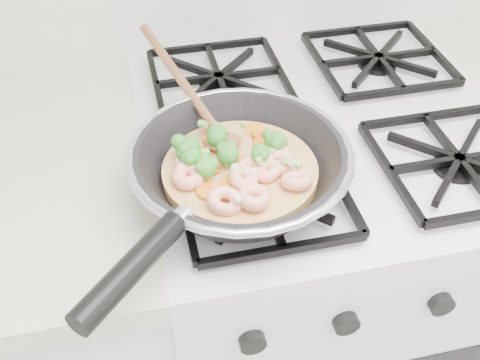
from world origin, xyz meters
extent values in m
cube|color=white|center=(0.00, 1.70, 0.45)|extent=(0.60, 0.60, 0.90)
cube|color=black|center=(0.00, 1.70, 0.91)|extent=(0.56, 0.56, 0.02)
torus|color=silver|center=(-0.18, 1.57, 0.98)|extent=(0.30, 0.30, 0.01)
cylinder|color=black|center=(-0.34, 1.40, 0.98)|extent=(0.14, 0.14, 0.03)
cylinder|color=tan|center=(-0.18, 1.57, 0.94)|extent=(0.21, 0.21, 0.02)
ellipsoid|color=brown|center=(-0.19, 1.61, 0.96)|extent=(0.05, 0.06, 0.02)
cylinder|color=brown|center=(-0.23, 1.76, 0.99)|extent=(0.09, 0.27, 0.05)
torus|color=#FFB496|center=(-0.15, 1.54, 0.96)|extent=(0.06, 0.06, 0.02)
torus|color=#FFB496|center=(-0.17, 1.55, 0.96)|extent=(0.06, 0.06, 0.02)
torus|color=#FFB496|center=(-0.18, 1.53, 0.96)|extent=(0.06, 0.06, 0.02)
torus|color=#FFB496|center=(-0.13, 1.55, 0.96)|extent=(0.05, 0.05, 0.02)
torus|color=#FFB496|center=(-0.11, 1.51, 0.96)|extent=(0.05, 0.05, 0.03)
torus|color=#FFB496|center=(-0.25, 1.55, 0.96)|extent=(0.05, 0.05, 0.02)
torus|color=#FFB496|center=(-0.13, 1.56, 0.96)|extent=(0.06, 0.06, 0.03)
torus|color=#FFB496|center=(-0.25, 1.55, 0.96)|extent=(0.06, 0.06, 0.03)
torus|color=#FFB496|center=(-0.21, 1.50, 0.96)|extent=(0.06, 0.06, 0.03)
torus|color=#FFB496|center=(-0.18, 1.49, 0.96)|extent=(0.07, 0.06, 0.02)
torus|color=#FFB496|center=(-0.25, 1.58, 0.96)|extent=(0.06, 0.06, 0.03)
ellipsoid|color=green|center=(-0.15, 1.56, 0.97)|extent=(0.03, 0.03, 0.03)
ellipsoid|color=green|center=(-0.12, 1.58, 0.97)|extent=(0.04, 0.04, 0.03)
ellipsoid|color=green|center=(-0.19, 1.57, 0.97)|extent=(0.04, 0.04, 0.03)
ellipsoid|color=green|center=(-0.23, 1.55, 0.97)|extent=(0.04, 0.04, 0.03)
ellipsoid|color=green|center=(-0.24, 1.57, 0.97)|extent=(0.04, 0.04, 0.03)
ellipsoid|color=green|center=(-0.20, 1.61, 0.97)|extent=(0.04, 0.04, 0.03)
ellipsoid|color=green|center=(-0.24, 1.59, 0.97)|extent=(0.04, 0.04, 0.03)
cylinder|color=orange|center=(-0.13, 1.62, 0.96)|extent=(0.03, 0.03, 0.01)
cylinder|color=orange|center=(-0.20, 1.63, 0.96)|extent=(0.04, 0.04, 0.01)
cylinder|color=orange|center=(-0.14, 1.58, 0.96)|extent=(0.03, 0.03, 0.00)
cylinder|color=orange|center=(-0.17, 1.57, 0.96)|extent=(0.04, 0.04, 0.01)
cylinder|color=orange|center=(-0.21, 1.52, 0.96)|extent=(0.03, 0.03, 0.01)
cylinder|color=orange|center=(-0.14, 1.64, 0.96)|extent=(0.04, 0.04, 0.01)
cylinder|color=orange|center=(-0.23, 1.53, 0.96)|extent=(0.04, 0.04, 0.01)
cylinder|color=orange|center=(-0.23, 1.54, 0.96)|extent=(0.04, 0.04, 0.00)
cylinder|color=orange|center=(-0.19, 1.64, 0.96)|extent=(0.03, 0.03, 0.01)
cylinder|color=orange|center=(-0.12, 1.62, 0.96)|extent=(0.03, 0.03, 0.01)
cylinder|color=orange|center=(-0.19, 1.63, 0.96)|extent=(0.04, 0.04, 0.01)
cylinder|color=orange|center=(-0.20, 1.54, 0.96)|extent=(0.03, 0.03, 0.01)
cylinder|color=orange|center=(-0.24, 1.55, 0.96)|extent=(0.04, 0.04, 0.01)
cylinder|color=orange|center=(-0.13, 1.61, 0.96)|extent=(0.03, 0.03, 0.01)
cylinder|color=orange|center=(-0.24, 1.56, 0.96)|extent=(0.03, 0.03, 0.00)
cylinder|color=orange|center=(-0.21, 1.57, 0.96)|extent=(0.03, 0.03, 0.01)
cylinder|color=#80BB4A|center=(-0.21, 1.56, 0.97)|extent=(0.01, 0.01, 0.01)
cylinder|color=beige|center=(-0.13, 1.57, 0.97)|extent=(0.01, 0.01, 0.01)
cylinder|color=beige|center=(-0.11, 1.53, 0.98)|extent=(0.01, 0.01, 0.01)
cylinder|color=#80BB4A|center=(-0.13, 1.57, 0.97)|extent=(0.01, 0.01, 0.01)
cylinder|color=#80BB4A|center=(-0.25, 1.59, 0.98)|extent=(0.01, 0.01, 0.01)
cylinder|color=beige|center=(-0.19, 1.54, 0.97)|extent=(0.01, 0.01, 0.01)
cylinder|color=#80BB4A|center=(-0.24, 1.57, 0.97)|extent=(0.01, 0.01, 0.01)
cylinder|color=#80BB4A|center=(-0.12, 1.54, 0.98)|extent=(0.01, 0.01, 0.01)
cylinder|color=#80BB4A|center=(-0.16, 1.54, 0.98)|extent=(0.01, 0.01, 0.01)
cylinder|color=#80BB4A|center=(-0.10, 1.54, 0.97)|extent=(0.01, 0.01, 0.01)
cylinder|color=#80BB4A|center=(-0.16, 1.62, 0.98)|extent=(0.01, 0.01, 0.01)
cylinder|color=#80BB4A|center=(-0.20, 1.64, 0.97)|extent=(0.01, 0.01, 0.01)
cylinder|color=#80BB4A|center=(-0.21, 1.64, 0.98)|extent=(0.01, 0.01, 0.01)
cylinder|color=#80BB4A|center=(-0.22, 1.58, 0.97)|extent=(0.01, 0.01, 0.01)
cylinder|color=beige|center=(-0.25, 1.57, 0.97)|extent=(0.01, 0.01, 0.01)
cylinder|color=#80BB4A|center=(-0.15, 1.55, 0.98)|extent=(0.01, 0.01, 0.01)
cylinder|color=beige|center=(-0.20, 1.48, 0.98)|extent=(0.01, 0.01, 0.01)
camera|label=1|loc=(-0.31, 0.98, 1.47)|focal=44.01mm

